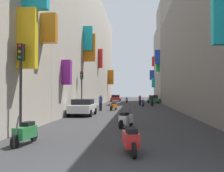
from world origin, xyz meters
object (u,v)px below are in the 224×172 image
object	(u,v)px
pedestrian_near_right	(152,101)
traffic_light_near_corner	(21,73)
scooter_white	(126,119)
parked_car_red	(116,98)
parked_car_green	(153,99)
parked_car_white	(83,107)
scooter_silver	(127,100)
traffic_light_far_corner	(82,84)
scooter_green	(25,132)
pedestrian_crossing	(140,100)
pedestrian_near_left	(101,103)
scooter_orange	(114,106)
scooter_blue	(143,103)
scooter_red	(131,139)

from	to	relation	value
pedestrian_near_right	traffic_light_near_corner	distance (m)	27.18
scooter_white	pedestrian_near_right	world-z (taller)	pedestrian_near_right
parked_car_red	parked_car_green	xyz separation A→B (m)	(7.27, -7.47, 0.02)
parked_car_white	scooter_silver	distance (m)	28.73
traffic_light_near_corner	traffic_light_far_corner	size ratio (longest dim) A/B	1.05
scooter_white	traffic_light_far_corner	distance (m)	11.74
parked_car_white	traffic_light_near_corner	xyz separation A→B (m)	(-0.71, -10.95, 2.11)
scooter_green	traffic_light_near_corner	distance (m)	3.14
parked_car_green	pedestrian_crossing	size ratio (longest dim) A/B	2.69
pedestrian_crossing	pedestrian_near_right	bearing A→B (deg)	-60.40
pedestrian_near_left	traffic_light_near_corner	world-z (taller)	traffic_light_near_corner
pedestrian_near_right	scooter_silver	bearing A→B (deg)	106.24
parked_car_red	scooter_white	world-z (taller)	parked_car_red
pedestrian_near_right	scooter_green	bearing A→B (deg)	-103.18
parked_car_white	pedestrian_near_right	bearing A→B (deg)	65.79
scooter_orange	scooter_blue	bearing A→B (deg)	68.05
parked_car_white	scooter_red	size ratio (longest dim) A/B	2.07
scooter_red	pedestrian_near_left	xyz separation A→B (m)	(-3.52, 19.72, 0.40)
scooter_silver	pedestrian_near_left	xyz separation A→B (m)	(-2.07, -22.73, 0.40)
scooter_silver	scooter_blue	bearing A→B (deg)	-78.85
scooter_white	pedestrian_near_right	size ratio (longest dim) A/B	1.07
parked_car_green	parked_car_white	bearing A→B (deg)	-106.35
parked_car_red	traffic_light_near_corner	xyz separation A→B (m)	(-1.12, -44.61, 2.13)
scooter_white	scooter_silver	world-z (taller)	same
parked_car_red	pedestrian_near_right	xyz separation A→B (m)	(6.37, -18.57, 0.04)
traffic_light_near_corner	scooter_red	bearing A→B (deg)	-30.16
parked_car_green	pedestrian_crossing	xyz separation A→B (m)	(-2.52, -8.26, 0.01)
parked_car_green	traffic_light_far_corner	distance (m)	24.67
scooter_white	traffic_light_far_corner	size ratio (longest dim) A/B	0.42
parked_car_white	scooter_silver	xyz separation A→B (m)	(2.85, 28.59, -0.28)
traffic_light_near_corner	scooter_green	bearing A→B (deg)	-61.33
scooter_silver	pedestrian_crossing	bearing A→B (deg)	-77.75
scooter_white	scooter_orange	xyz separation A→B (m)	(-1.81, 14.07, 0.00)
scooter_red	pedestrian_crossing	size ratio (longest dim) A/B	1.22
parked_car_green	scooter_red	bearing A→B (deg)	-94.83
pedestrian_near_right	traffic_light_far_corner	world-z (taller)	traffic_light_far_corner
scooter_white	pedestrian_near_left	size ratio (longest dim) A/B	0.97
scooter_white	traffic_light_near_corner	world-z (taller)	traffic_light_near_corner
parked_car_green	scooter_blue	world-z (taller)	parked_car_green
pedestrian_near_left	scooter_blue	bearing A→B (deg)	62.71
scooter_green	scooter_blue	distance (m)	28.27
parked_car_white	scooter_orange	distance (m)	6.94
parked_car_red	scooter_silver	world-z (taller)	parked_car_red
traffic_light_near_corner	pedestrian_crossing	bearing A→B (deg)	78.52
traffic_light_far_corner	scooter_green	bearing A→B (deg)	-86.48
scooter_red	pedestrian_near_right	size ratio (longest dim) A/B	1.21
parked_car_white	parked_car_green	xyz separation A→B (m)	(7.68, 26.19, 0.01)
scooter_silver	pedestrian_crossing	world-z (taller)	pedestrian_crossing
scooter_green	pedestrian_crossing	bearing A→B (deg)	80.93
parked_car_white	parked_car_green	distance (m)	27.30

